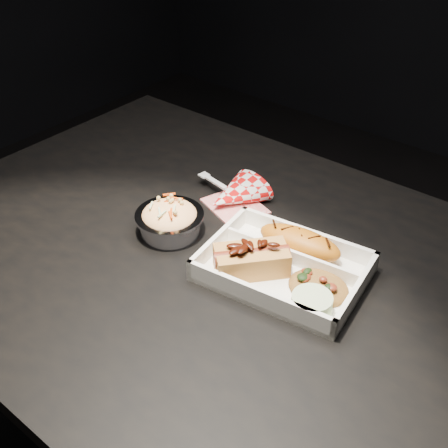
{
  "coord_description": "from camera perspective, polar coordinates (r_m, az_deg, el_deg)",
  "views": [
    {
      "loc": [
        0.44,
        -0.56,
        1.35
      ],
      "look_at": [
        -0.02,
        0.01,
        0.81
      ],
      "focal_mm": 45.0,
      "sensor_mm": 36.0,
      "label": 1
    }
  ],
  "objects": [
    {
      "name": "dining_table",
      "position": [
        0.99,
        0.65,
        -7.77
      ],
      "size": [
        1.2,
        0.8,
        0.75
      ],
      "color": "black",
      "rests_on": "ground"
    },
    {
      "name": "hotdog",
      "position": [
        0.89,
        2.82,
        -3.48
      ],
      "size": [
        0.12,
        0.12,
        0.06
      ],
      "rotation": [
        0.0,
        0.0,
        0.85
      ],
      "color": "#C38642",
      "rests_on": "food_tray"
    },
    {
      "name": "fried_rice_mound",
      "position": [
        0.87,
        9.65,
        -5.8
      ],
      "size": [
        0.11,
        0.09,
        0.03
      ],
      "primitive_type": "ellipsoid",
      "rotation": [
        0.0,
        0.0,
        0.13
      ],
      "color": "#91602A",
      "rests_on": "food_tray"
    },
    {
      "name": "foil_coleslaw_cup",
      "position": [
        0.98,
        -5.54,
        0.54
      ],
      "size": [
        0.12,
        0.12,
        0.06
      ],
      "color": "silver",
      "rests_on": "dining_table"
    },
    {
      "name": "napkin_fork",
      "position": [
        1.06,
        1.04,
        2.91
      ],
      "size": [
        0.18,
        0.13,
        0.1
      ],
      "rotation": [
        0.0,
        0.0,
        -0.18
      ],
      "color": "red",
      "rests_on": "dining_table"
    },
    {
      "name": "fried_pastry",
      "position": [
        0.93,
        7.69,
        -1.84
      ],
      "size": [
        0.15,
        0.08,
        0.04
      ],
      "primitive_type": "ellipsoid",
      "rotation": [
        0.0,
        0.0,
        0.13
      ],
      "color": "#BE6613",
      "rests_on": "food_tray"
    },
    {
      "name": "cupcake_liner",
      "position": [
        0.83,
        8.89,
        -8.06
      ],
      "size": [
        0.06,
        0.06,
        0.03
      ],
      "primitive_type": "cylinder",
      "color": "beige",
      "rests_on": "food_tray"
    },
    {
      "name": "food_tray",
      "position": [
        0.9,
        6.1,
        -4.61
      ],
      "size": [
        0.27,
        0.21,
        0.04
      ],
      "rotation": [
        0.0,
        0.0,
        0.13
      ],
      "color": "white",
      "rests_on": "dining_table"
    }
  ]
}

